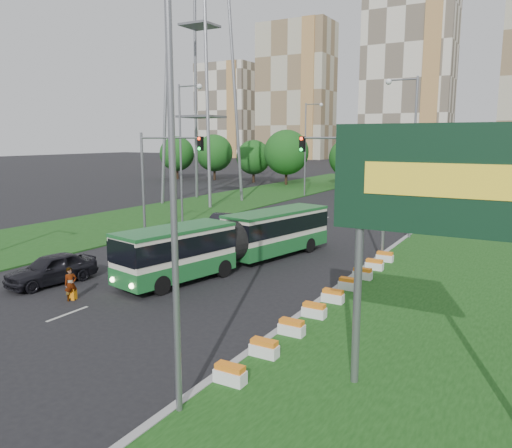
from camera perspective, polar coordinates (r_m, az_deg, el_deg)
The scene contains 20 objects.
ground at distance 25.87m, azimuth -6.02°, elevation -7.33°, with size 360.00×360.00×0.00m, color black.
grass_median at distance 29.09m, azimuth 25.74°, elevation -6.18°, with size 14.00×60.00×0.15m, color #164212.
median_kerb at distance 30.24m, azimuth 12.49°, elevation -4.80°, with size 0.30×60.00×0.18m, color #9A9A9A.
left_verge at distance 56.04m, azimuth -6.20°, elevation 2.03°, with size 12.00×110.00×0.10m, color #164212.
lane_markings at distance 44.35m, azimuth 5.89°, elevation -0.10°, with size 0.20×100.00×0.01m, color #AEAFA8, non-canonical shape.
flower_planters at distance 23.38m, azimuth 8.79°, elevation -8.12°, with size 1.10×18.10×0.60m, color white, non-canonical shape.
billboard at distance 14.30m, azimuth 20.56°, elevation 3.40°, with size 6.00×0.37×8.00m.
traffic_mast_median at distance 31.66m, azimuth 11.71°, elevation 5.54°, with size 5.76×0.32×8.00m.
traffic_mast_left at distance 38.29m, azimuth -11.04°, elevation 6.27°, with size 5.76×0.32×8.00m.
street_lamps at distance 34.80m, azimuth -0.62°, elevation 7.18°, with size 36.00×60.00×12.00m, color gray, non-canonical shape.
transmission_pylon at distance 60.86m, azimuth -6.49°, elevation 23.46°, with size 12.00×12.00×44.00m, color gray, non-canonical shape.
tree_line at distance 75.26m, azimuth 26.27°, elevation 6.46°, with size 120.00×8.00×9.00m, color #165418, non-canonical shape.
apartment_tower_west at distance 188.42m, azimuth 4.60°, elevation 14.80°, with size 26.00×15.00×48.00m, color #BEB899.
apartment_tower_cwest at distance 175.54m, azimuth 16.98°, elevation 15.44°, with size 28.00×15.00×52.00m, color beige.
midrise_west at distance 202.50m, azimuth -3.34°, elevation 12.76°, with size 22.00×14.00×36.00m, color beige.
articulated_bus at distance 29.78m, azimuth -2.53°, elevation -1.85°, with size 2.45×15.74×2.59m.
car_left_near at distance 28.46m, azimuth -22.34°, elevation -4.76°, with size 1.90×4.72×1.61m, color black.
car_left_far at distance 40.83m, azimuth -4.00°, elevation 0.13°, with size 1.58×4.52×1.49m, color black.
pedestrian at distance 25.25m, azimuth -20.42°, elevation -6.45°, with size 0.59×0.38×1.61m, color gray.
shopping_trolley at distance 25.49m, azimuth -20.24°, elevation -7.52°, with size 0.32×0.34×0.55m.
Camera 1 is at (14.44, -20.06, 7.61)m, focal length 35.00 mm.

